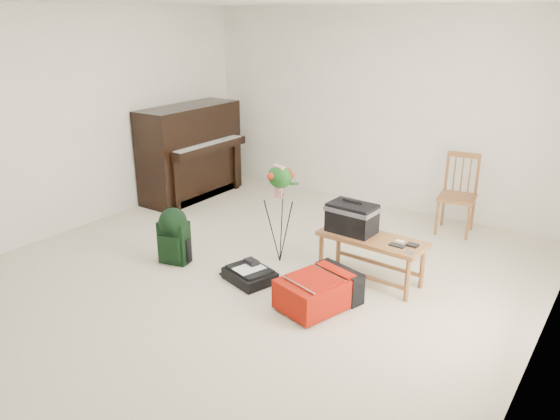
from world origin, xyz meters
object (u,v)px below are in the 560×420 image
Objects in this scene: black_duffel at (250,274)px; dining_chair at (458,195)px; red_suitcase at (321,289)px; flower_stand at (280,214)px; piano at (191,154)px; green_backpack at (173,233)px; bench at (358,224)px.

dining_chair is at bearing 79.60° from black_duffel.
red_suitcase is 0.75× the size of flower_stand.
piano is at bearing -175.37° from dining_chair.
piano reaches higher than green_backpack.
black_duffel is 0.91× the size of green_backpack.
dining_chair reaches higher than green_backpack.
bench reaches higher than black_duffel.
red_suitcase is at bearing -9.92° from green_backpack.
black_duffel is (-0.78, 0.00, -0.08)m from red_suitcase.
flower_stand is at bearing -26.10° from piano.
red_suitcase is 1.34× the size of green_backpack.
piano is 3.51m from dining_chair.
bench is at bearing 56.30° from black_duffel.
dining_chair is 0.88× the size of flower_stand.
black_duffel is at bearing -137.74° from bench.
dining_chair is (0.42, 1.70, -0.10)m from bench.
black_duffel is at bearing -124.73° from dining_chair.
black_duffel is 0.68m from flower_stand.
dining_chair is 2.19m from flower_stand.
black_duffel is 0.92m from green_backpack.
green_backpack is at bearing -156.42° from black_duffel.
flower_stand reaches higher than dining_chair.
flower_stand is at bearing 22.53° from green_backpack.
flower_stand is (-1.22, -1.82, 0.06)m from dining_chair.
piano reaches higher than flower_stand.
dining_chair reaches higher than bench.
green_backpack is 1.09m from flower_stand.
piano is 2.83× the size of black_duffel.
dining_chair is 1.73× the size of black_duffel.
flower_stand is (0.87, 0.63, 0.19)m from green_backpack.
red_suitcase is 1.02m from flower_stand.
piano reaches higher than bench.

